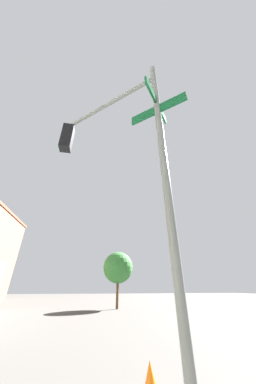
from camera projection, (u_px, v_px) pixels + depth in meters
traffic_signal_near at (108, 145)px, 3.70m from camera, size 2.25×2.57×6.06m
street_tree at (118, 267)px, 17.21m from camera, size 2.84×2.84×4.84m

